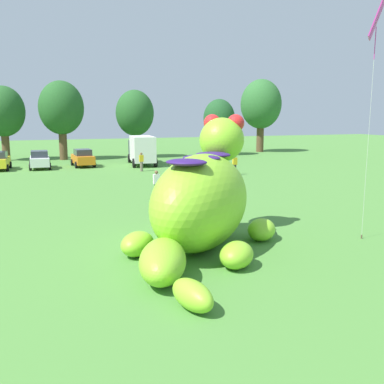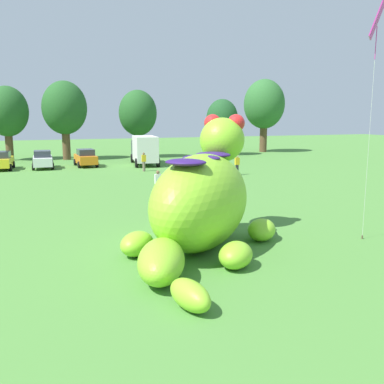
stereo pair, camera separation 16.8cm
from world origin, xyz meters
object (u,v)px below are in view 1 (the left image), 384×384
(car_white, at_px, (40,160))
(spectator_wandering, at_px, (156,184))
(spectator_mid_field, at_px, (141,162))
(box_truck, at_px, (142,149))
(giant_inflatable_creature, at_px, (202,200))
(car_orange, at_px, (83,158))
(tethered_flying_kite, at_px, (377,23))
(spectator_by_cars, at_px, (235,165))
(spectator_near_inflatable, at_px, (166,196))

(car_white, height_order, spectator_wandering, car_white)
(spectator_mid_field, relative_size, spectator_wandering, 1.00)
(box_truck, bearing_deg, giant_inflatable_creature, -99.64)
(car_white, height_order, car_orange, same)
(car_white, height_order, tethered_flying_kite, tethered_flying_kite)
(spectator_mid_field, relative_size, spectator_by_cars, 1.00)
(box_truck, bearing_deg, tethered_flying_kite, -86.53)
(giant_inflatable_creature, height_order, spectator_mid_field, giant_inflatable_creature)
(box_truck, bearing_deg, spectator_mid_field, -104.44)
(giant_inflatable_creature, relative_size, spectator_near_inflatable, 5.50)
(giant_inflatable_creature, relative_size, spectator_mid_field, 5.50)
(car_orange, height_order, spectator_wandering, car_orange)
(car_orange, distance_m, tethered_flying_kite, 32.19)
(car_white, relative_size, spectator_wandering, 2.42)
(car_orange, xyz_separation_m, spectator_mid_field, (4.51, -5.77, -0.01))
(giant_inflatable_creature, xyz_separation_m, tethered_flying_kite, (6.64, -1.21, 6.62))
(box_truck, distance_m, spectator_mid_field, 5.36)
(spectator_mid_field, xyz_separation_m, spectator_by_cars, (6.82, -5.23, 0.00))
(car_orange, xyz_separation_m, spectator_by_cars, (11.33, -11.00, -0.01))
(car_white, bearing_deg, spectator_near_inflatable, -76.01)
(giant_inflatable_creature, height_order, spectator_near_inflatable, giant_inflatable_creature)
(giant_inflatable_creature, distance_m, spectator_mid_field, 23.64)
(box_truck, xyz_separation_m, spectator_mid_field, (-1.32, -5.14, -0.75))
(car_white, xyz_separation_m, spectator_by_cars, (15.40, -10.59, -0.01))
(spectator_mid_field, bearing_deg, box_truck, 75.56)
(spectator_by_cars, xyz_separation_m, tethered_flying_kite, (-3.70, -19.33, 7.62))
(car_orange, distance_m, spectator_near_inflatable, 22.86)
(box_truck, relative_size, spectator_by_cars, 3.86)
(spectator_near_inflatable, bearing_deg, box_truck, 78.98)
(spectator_near_inflatable, height_order, spectator_wandering, same)
(box_truck, bearing_deg, car_white, 178.78)
(car_white, xyz_separation_m, box_truck, (9.90, -0.21, 0.74))
(car_orange, bearing_deg, spectator_by_cars, -44.14)
(giant_inflatable_creature, relative_size, spectator_wandering, 5.50)
(spectator_by_cars, distance_m, tethered_flying_kite, 21.11)
(tethered_flying_kite, bearing_deg, spectator_wandering, 115.20)
(spectator_near_inflatable, xyz_separation_m, tethered_flying_kite, (6.12, -7.52, 7.62))
(giant_inflatable_creature, xyz_separation_m, car_orange, (-0.99, 29.12, -0.99))
(spectator_mid_field, bearing_deg, giant_inflatable_creature, -98.57)
(car_orange, distance_m, spectator_mid_field, 7.32)
(giant_inflatable_creature, bearing_deg, spectator_mid_field, 81.43)
(box_truck, bearing_deg, spectator_by_cars, -62.08)
(car_white, bearing_deg, spectator_mid_field, -31.97)
(box_truck, relative_size, spectator_near_inflatable, 3.86)
(car_white, height_order, spectator_mid_field, car_white)
(giant_inflatable_creature, relative_size, spectator_by_cars, 5.50)
(spectator_wandering, bearing_deg, giant_inflatable_creature, -96.59)
(spectator_wandering, bearing_deg, tethered_flying_kite, -64.80)
(car_orange, distance_m, box_truck, 5.92)
(box_truck, bearing_deg, spectator_near_inflatable, -101.02)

